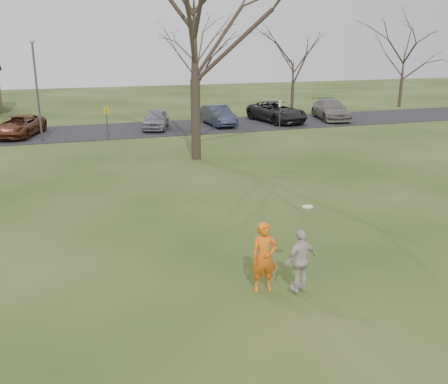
{
  "coord_description": "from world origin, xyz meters",
  "views": [
    {
      "loc": [
        -4.73,
        -10.57,
        6.17
      ],
      "look_at": [
        0.0,
        4.0,
        1.5
      ],
      "focal_mm": 40.22,
      "sensor_mm": 36.0,
      "label": 1
    }
  ],
  "objects_px": {
    "car_6": "(277,112)",
    "catching_play": "(301,260)",
    "lamp_post": "(36,77)",
    "car_4": "(156,119)",
    "player_defender": "(264,257)",
    "car_5": "(218,115)",
    "big_tree": "(194,22)",
    "car_7": "(331,110)",
    "car_2": "(19,126)"
  },
  "relations": [
    {
      "from": "big_tree",
      "to": "car_2",
      "type": "bearing_deg",
      "value": 133.81
    },
    {
      "from": "car_6",
      "to": "big_tree",
      "type": "height_order",
      "value": "big_tree"
    },
    {
      "from": "player_defender",
      "to": "lamp_post",
      "type": "relative_size",
      "value": 0.29
    },
    {
      "from": "car_6",
      "to": "catching_play",
      "type": "xyz_separation_m",
      "value": [
        -10.56,
        -25.47,
        0.1
      ]
    },
    {
      "from": "player_defender",
      "to": "catching_play",
      "type": "xyz_separation_m",
      "value": [
        0.79,
        -0.46,
        0.01
      ]
    },
    {
      "from": "car_6",
      "to": "lamp_post",
      "type": "relative_size",
      "value": 0.89
    },
    {
      "from": "car_7",
      "to": "car_6",
      "type": "bearing_deg",
      "value": -170.64
    },
    {
      "from": "car_5",
      "to": "lamp_post",
      "type": "xyz_separation_m",
      "value": [
        -12.34,
        -2.54,
        3.21
      ]
    },
    {
      "from": "car_4",
      "to": "car_6",
      "type": "relative_size",
      "value": 0.72
    },
    {
      "from": "big_tree",
      "to": "car_5",
      "type": "bearing_deg",
      "value": 66.61
    },
    {
      "from": "player_defender",
      "to": "car_4",
      "type": "relative_size",
      "value": 0.46
    },
    {
      "from": "car_6",
      "to": "car_7",
      "type": "relative_size",
      "value": 1.08
    },
    {
      "from": "car_6",
      "to": "lamp_post",
      "type": "height_order",
      "value": "lamp_post"
    },
    {
      "from": "lamp_post",
      "to": "car_2",
      "type": "bearing_deg",
      "value": 121.69
    },
    {
      "from": "car_4",
      "to": "car_5",
      "type": "relative_size",
      "value": 0.91
    },
    {
      "from": "catching_play",
      "to": "big_tree",
      "type": "height_order",
      "value": "big_tree"
    },
    {
      "from": "car_2",
      "to": "car_4",
      "type": "height_order",
      "value": "car_4"
    },
    {
      "from": "car_4",
      "to": "car_5",
      "type": "distance_m",
      "value": 4.69
    },
    {
      "from": "car_7",
      "to": "big_tree",
      "type": "bearing_deg",
      "value": -132.48
    },
    {
      "from": "car_5",
      "to": "big_tree",
      "type": "height_order",
      "value": "big_tree"
    },
    {
      "from": "player_defender",
      "to": "car_7",
      "type": "relative_size",
      "value": 0.35
    },
    {
      "from": "lamp_post",
      "to": "catching_play",
      "type": "bearing_deg",
      "value": -73.84
    },
    {
      "from": "car_5",
      "to": "car_6",
      "type": "height_order",
      "value": "car_6"
    },
    {
      "from": "catching_play",
      "to": "big_tree",
      "type": "bearing_deg",
      "value": 84.8
    },
    {
      "from": "player_defender",
      "to": "car_6",
      "type": "bearing_deg",
      "value": 73.3
    },
    {
      "from": "car_4",
      "to": "catching_play",
      "type": "relative_size",
      "value": 1.86
    },
    {
      "from": "player_defender",
      "to": "car_5",
      "type": "distance_m",
      "value": 25.73
    },
    {
      "from": "car_6",
      "to": "lamp_post",
      "type": "bearing_deg",
      "value": 178.51
    },
    {
      "from": "car_4",
      "to": "car_5",
      "type": "xyz_separation_m",
      "value": [
        4.69,
        0.18,
        0.04
      ]
    },
    {
      "from": "car_7",
      "to": "car_5",
      "type": "bearing_deg",
      "value": -168.74
    },
    {
      "from": "car_6",
      "to": "car_5",
      "type": "bearing_deg",
      "value": 171.16
    },
    {
      "from": "car_4",
      "to": "big_tree",
      "type": "height_order",
      "value": "big_tree"
    },
    {
      "from": "player_defender",
      "to": "catching_play",
      "type": "bearing_deg",
      "value": -22.48
    },
    {
      "from": "big_tree",
      "to": "car_4",
      "type": "bearing_deg",
      "value": 91.98
    },
    {
      "from": "player_defender",
      "to": "car_4",
      "type": "height_order",
      "value": "player_defender"
    },
    {
      "from": "car_5",
      "to": "car_7",
      "type": "distance_m",
      "value": 9.44
    },
    {
      "from": "car_4",
      "to": "car_6",
      "type": "xyz_separation_m",
      "value": [
        9.51,
        0.31,
        0.09
      ]
    },
    {
      "from": "car_4",
      "to": "car_6",
      "type": "height_order",
      "value": "car_6"
    },
    {
      "from": "player_defender",
      "to": "catching_play",
      "type": "relative_size",
      "value": 0.85
    },
    {
      "from": "car_5",
      "to": "car_7",
      "type": "relative_size",
      "value": 0.85
    },
    {
      "from": "player_defender",
      "to": "car_2",
      "type": "height_order",
      "value": "player_defender"
    },
    {
      "from": "big_tree",
      "to": "car_6",
      "type": "bearing_deg",
      "value": 47.95
    },
    {
      "from": "player_defender",
      "to": "big_tree",
      "type": "xyz_separation_m",
      "value": [
        2.18,
        14.84,
        6.09
      ]
    },
    {
      "from": "catching_play",
      "to": "car_2",
      "type": "bearing_deg",
      "value": 107.77
    },
    {
      "from": "car_2",
      "to": "big_tree",
      "type": "bearing_deg",
      "value": -28.02
    },
    {
      "from": "car_4",
      "to": "car_5",
      "type": "bearing_deg",
      "value": 19.66
    },
    {
      "from": "player_defender",
      "to": "car_6",
      "type": "xyz_separation_m",
      "value": [
        11.35,
        25.01,
        -0.1
      ]
    },
    {
      "from": "car_2",
      "to": "lamp_post",
      "type": "distance_m",
      "value": 4.27
    },
    {
      "from": "player_defender",
      "to": "catching_play",
      "type": "distance_m",
      "value": 0.92
    },
    {
      "from": "car_5",
      "to": "catching_play",
      "type": "bearing_deg",
      "value": -106.23
    }
  ]
}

